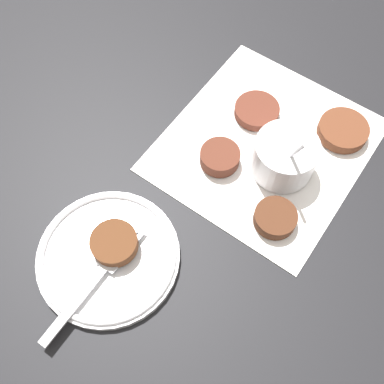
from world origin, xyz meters
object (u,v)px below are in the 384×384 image
(fork, at_px, (103,269))
(fritter_on_plate, at_px, (114,243))
(serving_plate, at_px, (108,256))
(sauce_bowl, at_px, (284,157))

(fork, bearing_deg, fritter_on_plate, 13.70)
(serving_plate, xyz_separation_m, fork, (-0.02, -0.01, 0.01))
(sauce_bowl, distance_m, fork, 0.29)
(serving_plate, bearing_deg, fritter_on_plate, -4.54)
(sauce_bowl, distance_m, fritter_on_plate, 0.26)
(sauce_bowl, bearing_deg, fritter_on_plate, 154.54)
(sauce_bowl, xyz_separation_m, fork, (-0.27, 0.11, -0.01))
(fritter_on_plate, bearing_deg, fork, -166.30)
(serving_plate, height_order, fritter_on_plate, fritter_on_plate)
(serving_plate, distance_m, fork, 0.02)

